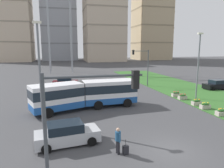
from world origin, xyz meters
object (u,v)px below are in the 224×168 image
(pedestrian_crossing, at_px, (118,139))
(streetlight_median, at_px, (198,63))
(flower_planter_4, at_px, (182,97))
(car_black_sedan, at_px, (217,85))
(articulated_bus, at_px, (86,94))
(streetlight_left, at_px, (40,70))
(flower_planter_5, at_px, (176,94))
(apartment_tower_centre, at_px, (104,10))
(apartment_tower_westcentre, at_px, (58,12))
(flower_planter_3, at_px, (197,102))
(car_maroon_sedan, at_px, (65,82))
(flower_planter_1, at_px, (221,112))
(traffic_light_near_left, at_px, (80,113))
(car_silver_hatch, at_px, (67,134))
(traffic_light_far_right, at_px, (143,62))
(apartment_tower_east, at_px, (153,21))
(rolling_suitcase, at_px, (126,150))
(flower_planter_2, at_px, (205,106))
(apartment_tower_west, at_px, (10,14))
(apartment_tower_eastcentre, at_px, (151,27))

(pedestrian_crossing, xyz_separation_m, streetlight_median, (13.85, 11.16, 3.73))
(flower_planter_4, bearing_deg, car_black_sedan, 27.00)
(articulated_bus, bearing_deg, streetlight_left, -138.11)
(flower_planter_5, distance_m, apartment_tower_centre, 85.31)
(car_black_sedan, relative_size, apartment_tower_westcentre, 0.09)
(flower_planter_5, bearing_deg, flower_planter_3, -90.00)
(car_maroon_sedan, xyz_separation_m, streetlight_left, (-2.46, -18.59, 4.11))
(flower_planter_1, relative_size, traffic_light_near_left, 0.19)
(car_silver_hatch, bearing_deg, car_black_sedan, 29.66)
(articulated_bus, xyz_separation_m, streetlight_median, (14.56, 0.65, 3.08))
(traffic_light_near_left, height_order, traffic_light_far_right, traffic_light_far_right)
(apartment_tower_east, bearing_deg, car_black_sedan, -109.27)
(car_maroon_sedan, xyz_separation_m, rolling_suitcase, (3.04, -25.40, -0.44))
(flower_planter_1, xyz_separation_m, streetlight_median, (1.90, 6.60, 4.31))
(flower_planter_4, height_order, flower_planter_5, same)
(car_silver_hatch, height_order, flower_planter_4, car_silver_hatch)
(flower_planter_4, bearing_deg, traffic_light_far_right, 97.49)
(flower_planter_2, relative_size, streetlight_left, 0.12)
(flower_planter_1, height_order, apartment_tower_west, apartment_tower_west)
(flower_planter_2, distance_m, apartment_tower_centre, 91.01)
(car_silver_hatch, height_order, car_maroon_sedan, same)
(apartment_tower_centre, xyz_separation_m, apartment_tower_east, (36.11, 18.49, -2.22))
(articulated_bus, relative_size, car_black_sedan, 2.66)
(rolling_suitcase, height_order, flower_planter_3, rolling_suitcase)
(rolling_suitcase, distance_m, streetlight_left, 9.87)
(car_black_sedan, height_order, apartment_tower_eastcentre, apartment_tower_eastcentre)
(flower_planter_1, xyz_separation_m, flower_planter_5, (0.00, 8.36, 0.00))
(car_black_sedan, height_order, apartment_tower_centre, apartment_tower_centre)
(flower_planter_3, height_order, streetlight_median, streetlight_median)
(flower_planter_5, xyz_separation_m, apartment_tower_east, (43.18, 99.69, 22.96))
(streetlight_median, height_order, apartment_tower_east, apartment_tower_east)
(traffic_light_near_left, relative_size, apartment_tower_east, 0.12)
(traffic_light_far_right, relative_size, apartment_tower_centre, 0.12)
(car_black_sedan, bearing_deg, traffic_light_far_right, 153.18)
(streetlight_left, relative_size, apartment_tower_centre, 0.17)
(flower_planter_2, height_order, flower_planter_5, same)
(car_maroon_sedan, bearing_deg, car_black_sedan, -20.75)
(rolling_suitcase, relative_size, apartment_tower_eastcentre, 0.03)
(flower_planter_1, height_order, traffic_light_near_left, traffic_light_near_left)
(streetlight_left, xyz_separation_m, apartment_tower_centre, (24.07, 87.51, 20.73))
(traffic_light_near_left, xyz_separation_m, streetlight_median, (16.48, 14.59, 0.75))
(articulated_bus, distance_m, car_silver_hatch, 8.71)
(car_black_sedan, bearing_deg, streetlight_median, -146.68)
(rolling_suitcase, height_order, apartment_tower_east, apartment_tower_east)
(rolling_suitcase, relative_size, streetlight_median, 0.11)
(pedestrian_crossing, bearing_deg, flower_planter_2, 30.18)
(car_black_sedan, distance_m, apartment_tower_west, 101.90)
(pedestrian_crossing, bearing_deg, car_silver_hatch, 144.90)
(articulated_bus, bearing_deg, apartment_tower_west, 105.58)
(articulated_bus, height_order, flower_planter_5, articulated_bus)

